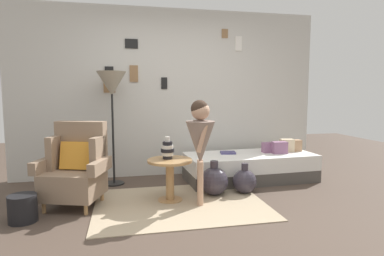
% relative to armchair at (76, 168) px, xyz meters
% --- Properties ---
extents(ground_plane, '(12.00, 12.00, 0.00)m').
position_rel_armchair_xyz_m(ground_plane, '(1.28, -0.73, -0.44)').
color(ground_plane, '#4C3D33').
extents(gallery_wall, '(4.80, 0.12, 2.60)m').
position_rel_armchair_xyz_m(gallery_wall, '(1.28, 1.22, 0.86)').
color(gallery_wall, beige).
rests_on(gallery_wall, ground).
extents(rug, '(1.97, 1.48, 0.01)m').
position_rel_armchair_xyz_m(rug, '(1.19, -0.24, -0.43)').
color(rug, tan).
rests_on(rug, ground).
extents(armchair, '(0.87, 0.76, 0.97)m').
position_rel_armchair_xyz_m(armchair, '(0.00, 0.00, 0.00)').
color(armchair, tan).
rests_on(armchair, ground).
extents(daybed, '(1.94, 0.89, 0.40)m').
position_rel_armchair_xyz_m(daybed, '(2.39, 0.59, -0.24)').
color(daybed, '#4C4742').
rests_on(daybed, ground).
extents(pillow_head, '(0.19, 0.12, 0.18)m').
position_rel_armchair_xyz_m(pillow_head, '(3.16, 0.65, 0.05)').
color(pillow_head, tan).
rests_on(pillow_head, daybed).
extents(pillow_mid, '(0.21, 0.14, 0.20)m').
position_rel_armchair_xyz_m(pillow_mid, '(3.02, 0.64, 0.06)').
color(pillow_mid, beige).
rests_on(pillow_mid, daybed).
extents(pillow_back, '(0.22, 0.13, 0.18)m').
position_rel_armchair_xyz_m(pillow_back, '(2.83, 0.52, 0.05)').
color(pillow_back, gray).
rests_on(pillow_back, daybed).
extents(pillow_extra, '(0.20, 0.13, 0.15)m').
position_rel_armchair_xyz_m(pillow_extra, '(2.71, 0.64, 0.04)').
color(pillow_extra, gray).
rests_on(pillow_extra, daybed).
extents(side_table, '(0.54, 0.54, 0.51)m').
position_rel_armchair_xyz_m(side_table, '(1.09, -0.09, -0.07)').
color(side_table, tan).
rests_on(side_table, ground).
extents(vase_striped, '(0.16, 0.16, 0.27)m').
position_rel_armchair_xyz_m(vase_striped, '(1.07, -0.05, 0.18)').
color(vase_striped, black).
rests_on(vase_striped, side_table).
extents(floor_lamp, '(0.41, 0.41, 1.60)m').
position_rel_armchair_xyz_m(floor_lamp, '(0.40, 0.79, 0.94)').
color(floor_lamp, black).
rests_on(floor_lamp, ground).
extents(person_child, '(0.34, 0.34, 1.23)m').
position_rel_armchair_xyz_m(person_child, '(1.41, -0.30, 0.36)').
color(person_child, tan).
rests_on(person_child, ground).
extents(book_on_daybed, '(0.24, 0.20, 0.03)m').
position_rel_armchair_xyz_m(book_on_daybed, '(2.07, 0.67, -0.02)').
color(book_on_daybed, '#4A4578').
rests_on(book_on_daybed, daybed).
extents(demijohn_near, '(0.36, 0.36, 0.45)m').
position_rel_armchair_xyz_m(demijohn_near, '(1.67, 0.01, -0.25)').
color(demijohn_near, '#332D38').
rests_on(demijohn_near, ground).
extents(demijohn_far, '(0.31, 0.31, 0.40)m').
position_rel_armchair_xyz_m(demijohn_far, '(2.08, -0.00, -0.28)').
color(demijohn_far, '#332D38').
rests_on(demijohn_far, ground).
extents(magazine_basket, '(0.28, 0.28, 0.28)m').
position_rel_armchair_xyz_m(magazine_basket, '(-0.47, -0.42, -0.30)').
color(magazine_basket, black).
rests_on(magazine_basket, ground).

